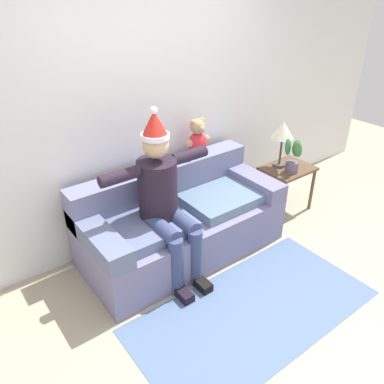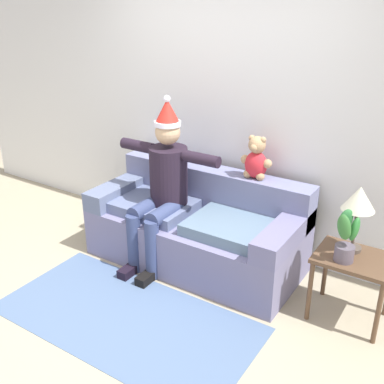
{
  "view_description": "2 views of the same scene",
  "coord_description": "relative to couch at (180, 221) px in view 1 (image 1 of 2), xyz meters",
  "views": [
    {
      "loc": [
        -1.78,
        -1.53,
        2.4
      ],
      "look_at": [
        -0.01,
        0.82,
        0.75
      ],
      "focal_mm": 36.18,
      "sensor_mm": 36.0,
      "label": 1
    },
    {
      "loc": [
        1.99,
        -2.15,
        2.3
      ],
      "look_at": [
        -0.03,
        0.97,
        0.7
      ],
      "focal_mm": 43.11,
      "sensor_mm": 36.0,
      "label": 2
    }
  ],
  "objects": [
    {
      "name": "ground_plane",
      "position": [
        0.0,
        -1.03,
        -0.33
      ],
      "size": [
        10.0,
        10.0,
        0.0
      ],
      "primitive_type": "plane",
      "color": "tan"
    },
    {
      "name": "back_wall",
      "position": [
        0.0,
        0.52,
        1.02
      ],
      "size": [
        7.0,
        0.1,
        2.7
      ],
      "primitive_type": "cube",
      "color": "silver",
      "rests_on": "ground_plane"
    },
    {
      "name": "teddy_bear",
      "position": [
        0.42,
        0.27,
        0.66
      ],
      "size": [
        0.29,
        0.17,
        0.38
      ],
      "color": "red",
      "rests_on": "couch"
    },
    {
      "name": "table_lamp",
      "position": [
        1.36,
        -0.01,
        0.6
      ],
      "size": [
        0.24,
        0.24,
        0.51
      ],
      "color": "#50463D",
      "rests_on": "side_table"
    },
    {
      "name": "side_table",
      "position": [
        1.41,
        -0.09,
        0.12
      ],
      "size": [
        0.55,
        0.44,
        0.53
      ],
      "color": "brown",
      "rests_on": "ground_plane"
    },
    {
      "name": "area_rug",
      "position": [
        0.0,
        -1.03,
        -0.33
      ],
      "size": [
        2.04,
        1.02,
        0.01
      ],
      "primitive_type": "cube",
      "color": "slate",
      "rests_on": "ground_plane"
    },
    {
      "name": "person_seated",
      "position": [
        -0.27,
        -0.16,
        0.44
      ],
      "size": [
        1.02,
        0.77,
        1.53
      ],
      "color": "black",
      "rests_on": "ground_plane"
    },
    {
      "name": "potted_plant",
      "position": [
        1.35,
        -0.19,
        0.39
      ],
      "size": [
        0.2,
        0.23,
        0.39
      ],
      "color": "#5C5260",
      "rests_on": "side_table"
    },
    {
      "name": "couch",
      "position": [
        0.0,
        0.0,
        0.0
      ],
      "size": [
        1.91,
        0.88,
        0.82
      ],
      "color": "slate",
      "rests_on": "ground_plane"
    }
  ]
}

